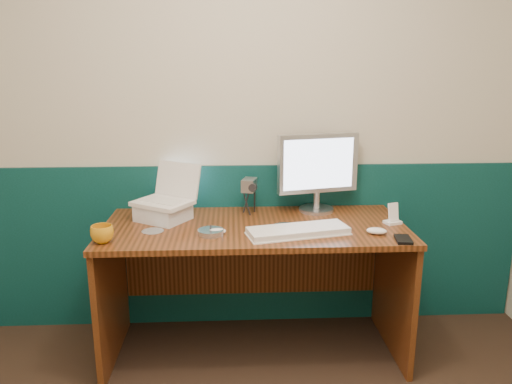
{
  "coord_description": "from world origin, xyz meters",
  "views": [
    {
      "loc": [
        -0.03,
        -1.14,
        1.58
      ],
      "look_at": [
        0.09,
        1.23,
        0.97
      ],
      "focal_mm": 35.0,
      "sensor_mm": 36.0,
      "label": 1
    }
  ],
  "objects": [
    {
      "name": "monitor",
      "position": [
        0.46,
        1.62,
        0.99
      ],
      "size": [
        0.49,
        0.24,
        0.47
      ],
      "primitive_type": null,
      "rotation": [
        0.0,
        0.0,
        0.23
      ],
      "color": "#B6B7BB",
      "rests_on": "desk"
    },
    {
      "name": "wainscot",
      "position": [
        0.0,
        1.74,
        0.5
      ],
      "size": [
        3.48,
        0.02,
        1.0
      ],
      "primitive_type": "cube",
      "color": "#07302C",
      "rests_on": "ground"
    },
    {
      "name": "desk",
      "position": [
        0.09,
        1.38,
        0.38
      ],
      "size": [
        1.6,
        0.7,
        0.75
      ],
      "primitive_type": "cube",
      "color": "#3A1E0A",
      "rests_on": "ground"
    },
    {
      "name": "cd_spindle",
      "position": [
        -0.14,
        1.23,
        0.76
      ],
      "size": [
        0.13,
        0.13,
        0.03
      ],
      "primitive_type": "cylinder",
      "color": "#B6BDC7",
      "rests_on": "desk"
    },
    {
      "name": "papers",
      "position": [
        0.26,
        1.33,
        0.75
      ],
      "size": [
        0.16,
        0.11,
        0.0
      ],
      "primitive_type": "cube",
      "rotation": [
        0.0,
        0.0,
        0.09
      ],
      "color": "silver",
      "rests_on": "desk"
    },
    {
      "name": "dock",
      "position": [
        0.83,
        1.37,
        0.76
      ],
      "size": [
        0.1,
        0.09,
        0.02
      ],
      "primitive_type": "cube",
      "rotation": [
        0.0,
        0.0,
        0.35
      ],
      "color": "white",
      "rests_on": "desk"
    },
    {
      "name": "camcorder",
      "position": [
        0.07,
        1.6,
        0.85
      ],
      "size": [
        0.12,
        0.14,
        0.19
      ],
      "primitive_type": null,
      "rotation": [
        0.0,
        0.0,
        -0.27
      ],
      "color": "#A9A9AD",
      "rests_on": "desk"
    },
    {
      "name": "music_player",
      "position": [
        0.83,
        1.37,
        0.81
      ],
      "size": [
        0.06,
        0.05,
        0.1
      ],
      "primitive_type": "cube",
      "rotation": [
        -0.17,
        0.0,
        0.35
      ],
      "color": "white",
      "rests_on": "dock"
    },
    {
      "name": "pen",
      "position": [
        0.33,
        1.27,
        0.75
      ],
      "size": [
        0.11,
        0.08,
        0.01
      ],
      "primitive_type": "cylinder",
      "rotation": [
        0.0,
        1.57,
        0.59
      ],
      "color": "black",
      "rests_on": "desk"
    },
    {
      "name": "cd_loose_a",
      "position": [
        -0.43,
        1.31,
        0.75
      ],
      "size": [
        0.11,
        0.11,
        0.0
      ],
      "primitive_type": "cylinder",
      "color": "silver",
      "rests_on": "desk"
    },
    {
      "name": "keyboard",
      "position": [
        0.3,
        1.22,
        0.76
      ],
      "size": [
        0.53,
        0.28,
        0.03
      ],
      "primitive_type": "cube",
      "rotation": [
        0.0,
        0.0,
        0.23
      ],
      "color": "white",
      "rests_on": "desk"
    },
    {
      "name": "back_wall",
      "position": [
        0.0,
        1.75,
        1.25
      ],
      "size": [
        3.5,
        0.04,
        2.5
      ],
      "primitive_type": "cube",
      "color": "beige",
      "rests_on": "ground"
    },
    {
      "name": "pda",
      "position": [
        0.8,
        1.1,
        0.76
      ],
      "size": [
        0.09,
        0.13,
        0.01
      ],
      "primitive_type": "cube",
      "rotation": [
        0.0,
        0.0,
        -0.14
      ],
      "color": "black",
      "rests_on": "desk"
    },
    {
      "name": "mug",
      "position": [
        -0.65,
        1.15,
        0.79
      ],
      "size": [
        0.14,
        0.14,
        0.09
      ],
      "primitive_type": "imported",
      "rotation": [
        0.0,
        0.0,
        0.31
      ],
      "color": "orange",
      "rests_on": "desk"
    },
    {
      "name": "mouse_left",
      "position": [
        -0.11,
        1.24,
        0.77
      ],
      "size": [
        0.1,
        0.07,
        0.03
      ],
      "primitive_type": "ellipsoid",
      "rotation": [
        0.0,
        0.0,
        0.16
      ],
      "color": "white",
      "rests_on": "desk"
    },
    {
      "name": "mouse_right",
      "position": [
        0.7,
        1.2,
        0.77
      ],
      "size": [
        0.11,
        0.08,
        0.03
      ],
      "primitive_type": "ellipsoid",
      "rotation": [
        0.0,
        0.0,
        -0.25
      ],
      "color": "white",
      "rests_on": "desk"
    },
    {
      "name": "laptop",
      "position": [
        -0.4,
        1.49,
        0.96
      ],
      "size": [
        0.36,
        0.34,
        0.24
      ],
      "primitive_type": null,
      "rotation": [
        0.0,
        0.0,
        -0.57
      ],
      "color": "white",
      "rests_on": "laptop_riser"
    },
    {
      "name": "laptop_riser",
      "position": [
        -0.4,
        1.49,
        0.79
      ],
      "size": [
        0.33,
        0.31,
        0.09
      ],
      "primitive_type": "cube",
      "rotation": [
        0.0,
        0.0,
        -0.57
      ],
      "color": "silver",
      "rests_on": "desk"
    },
    {
      "name": "cd_loose_b",
      "position": [
        0.25,
        1.35,
        0.75
      ],
      "size": [
        0.13,
        0.13,
        0.0
      ],
      "primitive_type": "cylinder",
      "color": "#AFB8BF",
      "rests_on": "desk"
    }
  ]
}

